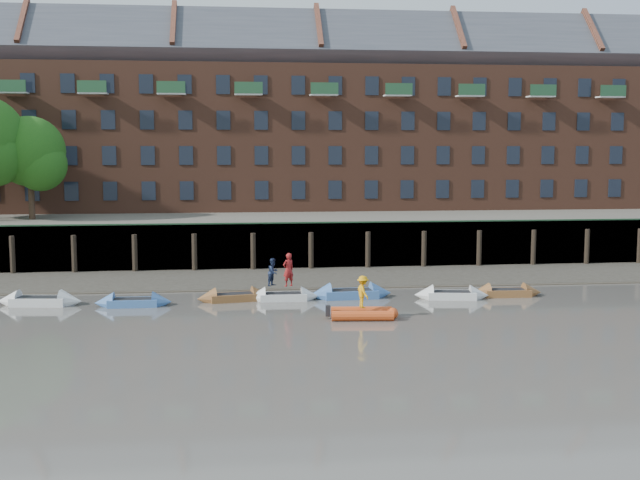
{
  "coord_description": "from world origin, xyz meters",
  "views": [
    {
      "loc": [
        -7.44,
        -33.05,
        8.45
      ],
      "look_at": [
        -2.45,
        12.0,
        3.2
      ],
      "focal_mm": 45.0,
      "sensor_mm": 36.0,
      "label": 1
    }
  ],
  "objects": [
    {
      "name": "rowboat_0",
      "position": [
        -17.77,
        10.75,
        0.23
      ],
      "size": [
        4.63,
        1.81,
        1.31
      ],
      "rotation": [
        0.0,
        0.0,
        -0.11
      ],
      "color": "silver",
      "rests_on": "ground"
    },
    {
      "name": "person_rower_b",
      "position": [
        -5.18,
        10.97,
        1.56
      ],
      "size": [
        0.92,
        0.96,
        1.56
      ],
      "primitive_type": "imported",
      "rotation": [
        0.0,
        0.0,
        0.95
      ],
      "color": "#19233F",
      "rests_on": "rowboat_3"
    },
    {
      "name": "bank_terrace",
      "position": [
        0.0,
        36.0,
        1.6
      ],
      "size": [
        110.0,
        28.0,
        3.2
      ],
      "primitive_type": "cube",
      "color": "#5E594D",
      "rests_on": "ground"
    },
    {
      "name": "rowboat_1",
      "position": [
        -12.74,
        9.96,
        0.21
      ],
      "size": [
        4.06,
        1.2,
        1.18
      ],
      "rotation": [
        0.0,
        0.0,
        -0.0
      ],
      "color": "#406CAB",
      "rests_on": "ground"
    },
    {
      "name": "rowboat_5",
      "position": [
        4.77,
        10.14,
        0.21
      ],
      "size": [
        4.28,
        1.82,
        1.2
      ],
      "rotation": [
        0.0,
        0.0,
        -0.15
      ],
      "color": "silver",
      "rests_on": "ground"
    },
    {
      "name": "foreshore",
      "position": [
        0.0,
        18.0,
        0.0
      ],
      "size": [
        110.0,
        8.0,
        0.5
      ],
      "primitive_type": "cube",
      "color": "#3D382F",
      "rests_on": "ground"
    },
    {
      "name": "rowboat_2",
      "position": [
        -7.37,
        10.86,
        0.21
      ],
      "size": [
        4.25,
        1.87,
        1.19
      ],
      "rotation": [
        0.0,
        0.0,
        0.17
      ],
      "color": "brown",
      "rests_on": "ground"
    },
    {
      "name": "mud_band",
      "position": [
        0.0,
        14.6,
        0.0
      ],
      "size": [
        110.0,
        1.6,
        0.1
      ],
      "primitive_type": "cube",
      "color": "#4C4336",
      "rests_on": "ground"
    },
    {
      "name": "apartment_terrace",
      "position": [
        -0.0,
        36.99,
        12.82
      ],
      "size": [
        80.6,
        15.56,
        20.98
      ],
      "color": "brown",
      "rests_on": "bank_terrace"
    },
    {
      "name": "person_rower_a",
      "position": [
        -4.36,
        10.77,
        1.71
      ],
      "size": [
        0.81,
        0.72,
        1.86
      ],
      "primitive_type": "imported",
      "rotation": [
        0.0,
        0.0,
        3.65
      ],
      "color": "maroon",
      "rests_on": "rowboat_3"
    },
    {
      "name": "person_rib_crew",
      "position": [
        -1.03,
        5.55,
        1.34
      ],
      "size": [
        0.82,
        1.15,
        1.6
      ],
      "primitive_type": "imported",
      "rotation": [
        0.0,
        0.0,
        1.8
      ],
      "color": "orange",
      "rests_on": "rib_tender"
    },
    {
      "name": "rowboat_4",
      "position": [
        -0.82,
        11.0,
        0.24
      ],
      "size": [
        4.75,
        1.61,
        1.36
      ],
      "rotation": [
        0.0,
        0.0,
        0.05
      ],
      "color": "#406CAB",
      "rests_on": "ground"
    },
    {
      "name": "rowboat_3",
      "position": [
        -4.65,
        10.73,
        0.21
      ],
      "size": [
        4.0,
        1.18,
        1.16
      ],
      "rotation": [
        0.0,
        0.0,
        -0.0
      ],
      "color": "silver",
      "rests_on": "ground"
    },
    {
      "name": "rowboat_6",
      "position": [
        8.11,
        10.56,
        0.21
      ],
      "size": [
        4.08,
        1.3,
        1.18
      ],
      "rotation": [
        0.0,
        0.0,
        -0.03
      ],
      "color": "brown",
      "rests_on": "ground"
    },
    {
      "name": "rib_tender",
      "position": [
        -0.93,
        5.52,
        0.25
      ],
      "size": [
        3.39,
        1.84,
        0.58
      ],
      "rotation": [
        0.0,
        0.0,
        -0.09
      ],
      "color": "#D0491A",
      "rests_on": "ground"
    },
    {
      "name": "ground",
      "position": [
        0.0,
        0.0,
        0.0
      ],
      "size": [
        220.0,
        220.0,
        0.0
      ],
      "primitive_type": "plane",
      "color": "#5F5A53",
      "rests_on": "ground"
    },
    {
      "name": "river_wall",
      "position": [
        -0.0,
        22.38,
        1.59
      ],
      "size": [
        110.0,
        1.23,
        3.3
      ],
      "color": "#2D2A26",
      "rests_on": "ground"
    }
  ]
}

